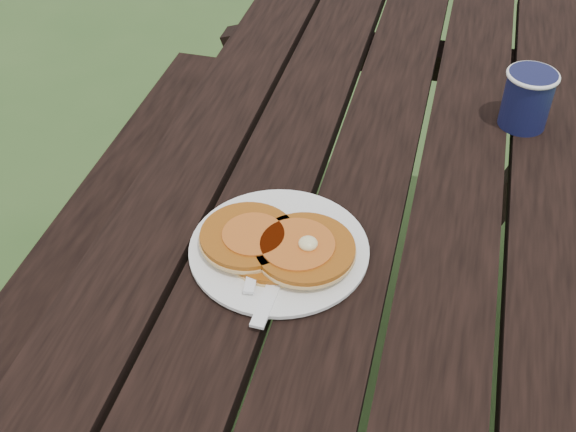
% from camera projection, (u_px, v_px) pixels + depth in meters
% --- Properties ---
extents(picnic_table, '(1.36, 1.80, 0.75)m').
position_uv_depth(picnic_table, '(345.00, 357.00, 1.40)').
color(picnic_table, black).
rests_on(picnic_table, ground).
extents(plate, '(0.31, 0.31, 0.01)m').
position_uv_depth(plate, '(279.00, 250.00, 1.07)').
color(plate, white).
rests_on(plate, picnic_table).
extents(pancake_stack, '(0.23, 0.15, 0.04)m').
position_uv_depth(pancake_stack, '(278.00, 245.00, 1.05)').
color(pancake_stack, '#A95713').
rests_on(pancake_stack, plate).
extents(knife, '(0.03, 0.18, 0.00)m').
position_uv_depth(knife, '(276.00, 279.00, 1.01)').
color(knife, white).
rests_on(knife, plate).
extents(fork, '(0.05, 0.16, 0.01)m').
position_uv_depth(fork, '(255.00, 264.00, 1.03)').
color(fork, white).
rests_on(fork, plate).
extents(coffee_cup, '(0.09, 0.09, 0.11)m').
position_uv_depth(coffee_cup, '(528.00, 96.00, 1.28)').
color(coffee_cup, '#11153B').
rests_on(coffee_cup, picnic_table).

